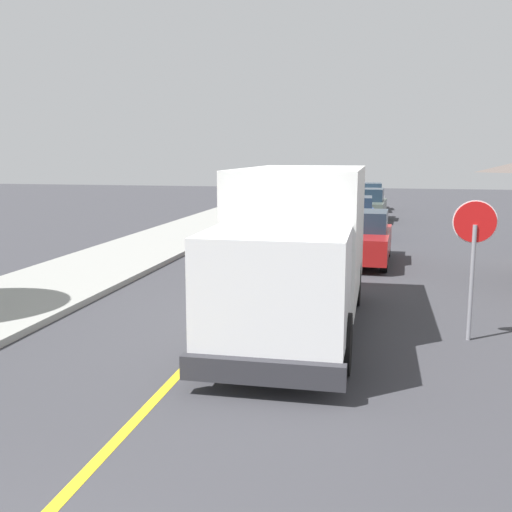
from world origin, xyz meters
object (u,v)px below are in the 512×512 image
parked_car_far (367,205)px  parked_car_mid (353,217)px  parked_car_near (361,238)px  box_truck (299,241)px  parked_car_furthest (368,197)px  stop_sign (474,243)px

parked_car_far → parked_car_mid: bearing=-94.0°
parked_car_near → parked_car_far: bearing=90.9°
box_truck → parked_car_near: box_truck is taller
box_truck → parked_car_mid: 14.14m
parked_car_near → parked_car_mid: same height
parked_car_furthest → box_truck: bearing=-91.3°
parked_car_mid → stop_sign: (2.97, -14.34, 1.06)m
parked_car_far → stop_sign: (2.54, -20.49, 1.06)m
box_truck → stop_sign: size_ratio=2.72×
box_truck → stop_sign: 3.32m
parked_car_near → box_truck: bearing=-97.2°
parked_car_mid → parked_car_far: bearing=86.0°
parked_car_near → parked_car_mid: bearing=95.5°
parked_car_mid → box_truck: bearing=-91.4°
parked_car_furthest → stop_sign: 26.82m
parked_car_far → stop_sign: bearing=-82.9°
box_truck → parked_car_furthest: size_ratio=1.61×
parked_car_near → stop_sign: (2.35, -7.87, 1.06)m
box_truck → parked_car_near: bearing=82.8°
stop_sign → parked_car_near: bearing=106.6°
parked_car_near → parked_car_furthest: bearing=91.1°
parked_car_mid → parked_car_far: (0.43, 6.15, 0.00)m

